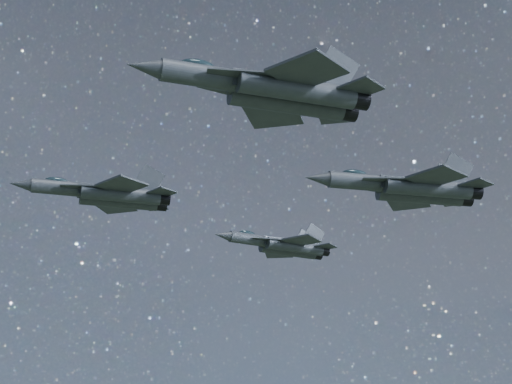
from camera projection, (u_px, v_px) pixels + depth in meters
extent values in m
cylinder|color=#2C3137|center=(67.00, 189.00, 86.80)|extent=(7.21, 2.39, 1.49)
cone|color=#2C3137|center=(21.00, 184.00, 85.66)|extent=(2.45, 1.62, 1.34)
ellipsoid|color=#1B2B31|center=(56.00, 181.00, 86.77)|extent=(2.39, 1.29, 0.74)
cube|color=#2C3137|center=(116.00, 193.00, 88.02)|extent=(7.96, 2.43, 1.24)
cylinder|color=#2C3137|center=(121.00, 195.00, 87.10)|extent=(8.16, 2.51, 1.49)
cylinder|color=#2C3137|center=(119.00, 201.00, 88.83)|extent=(8.16, 2.51, 1.49)
cylinder|color=black|center=(164.00, 199.00, 88.20)|extent=(1.41, 1.53, 1.38)
cylinder|color=black|center=(161.00, 204.00, 89.93)|extent=(1.41, 1.53, 1.38)
cube|color=#2C3137|center=(85.00, 187.00, 86.02)|extent=(5.03, 1.36, 0.11)
cube|color=#2C3137|center=(83.00, 195.00, 88.36)|extent=(5.05, 2.57, 0.11)
cube|color=#2C3137|center=(122.00, 185.00, 85.05)|extent=(5.42, 5.49, 0.19)
cube|color=#2C3137|center=(114.00, 206.00, 90.93)|extent=(5.02, 5.25, 0.19)
cube|color=#2C3137|center=(162.00, 192.00, 87.04)|extent=(3.20, 3.24, 0.14)
cube|color=#2C3137|center=(155.00, 206.00, 91.02)|extent=(2.95, 3.05, 0.14)
cube|color=#2C3137|center=(149.00, 180.00, 88.21)|extent=(3.34, 0.54, 3.40)
cube|color=#2C3137|center=(146.00, 188.00, 90.37)|extent=(3.28, 0.84, 3.40)
cylinder|color=#2C3137|center=(255.00, 240.00, 107.13)|extent=(6.94, 3.46, 1.44)
cone|color=#2C3137|center=(223.00, 235.00, 105.33)|extent=(2.50, 1.91, 1.29)
ellipsoid|color=#1B2B31|center=(247.00, 233.00, 106.92)|extent=(2.39, 1.59, 0.71)
cube|color=#2C3137|center=(289.00, 245.00, 109.08)|extent=(7.63, 3.63, 1.20)
cylinder|color=#2C3137|center=(295.00, 247.00, 108.30)|extent=(7.82, 3.74, 1.44)
cylinder|color=#2C3137|center=(288.00, 250.00, 109.86)|extent=(7.82, 3.74, 1.44)
cylinder|color=black|center=(324.00, 251.00, 110.03)|extent=(1.55, 1.63, 1.33)
cylinder|color=black|center=(317.00, 254.00, 111.59)|extent=(1.55, 1.63, 1.33)
cube|color=#2C3137|center=(271.00, 240.00, 106.72)|extent=(4.89, 1.58, 0.11)
cube|color=#2C3137|center=(262.00, 245.00, 108.83)|extent=(4.69, 3.20, 0.11)
cube|color=#2C3137|center=(302.00, 240.00, 106.42)|extent=(5.30, 5.24, 0.18)
cube|color=#2C3137|center=(279.00, 253.00, 111.72)|extent=(4.37, 4.71, 0.18)
cube|color=#2C3137|center=(326.00, 247.00, 108.93)|extent=(3.14, 3.12, 0.14)
cube|color=#2C3137|center=(310.00, 255.00, 112.52)|extent=(2.56, 2.70, 0.14)
cube|color=#2C3137|center=(314.00, 236.00, 109.81)|extent=(3.17, 0.87, 3.29)
cube|color=#2C3137|center=(305.00, 240.00, 111.76)|extent=(3.02, 1.36, 3.29)
cylinder|color=#2C3137|center=(214.00, 78.00, 66.25)|extent=(8.68, 3.29, 1.79)
cone|color=#2C3137|center=(144.00, 67.00, 64.62)|extent=(3.00, 2.08, 1.61)
ellipsoid|color=#1B2B31|center=(197.00, 65.00, 66.14)|extent=(2.90, 1.68, 0.88)
cube|color=#2C3137|center=(286.00, 90.00, 67.99)|extent=(9.57, 3.39, 1.49)
cylinder|color=#2C3137|center=(297.00, 90.00, 66.93)|extent=(9.81, 3.50, 1.79)
cylinder|color=#2C3137|center=(287.00, 102.00, 68.97)|extent=(9.81, 3.50, 1.79)
cylinder|color=black|center=(359.00, 99.00, 68.49)|extent=(1.77, 1.90, 1.65)
cylinder|color=black|center=(347.00, 111.00, 70.53)|extent=(1.77, 1.90, 1.65)
cube|color=#2C3137|center=(246.00, 74.00, 65.43)|extent=(5.98, 1.33, 0.14)
cube|color=#2C3137|center=(234.00, 92.00, 68.19)|extent=(6.02, 3.35, 0.14)
cube|color=#2C3137|center=(307.00, 71.00, 64.49)|extent=(6.55, 6.59, 0.23)
cube|color=#2C3137|center=(273.00, 113.00, 71.44)|extent=(5.87, 6.20, 0.23)
cube|color=#2C3137|center=(361.00, 88.00, 67.11)|extent=(3.87, 3.90, 0.17)
cube|color=#2C3137|center=(334.00, 115.00, 71.80)|extent=(3.45, 3.59, 0.17)
cube|color=#2C3137|center=(337.00, 70.00, 68.42)|extent=(4.00, 0.70, 4.09)
cube|color=#2C3137|center=(323.00, 86.00, 70.97)|extent=(3.90, 1.21, 4.09)
cylinder|color=#2C3137|center=(367.00, 182.00, 79.69)|extent=(7.52, 2.10, 1.57)
cone|color=#2C3137|center=(317.00, 178.00, 78.74)|extent=(2.50, 1.58, 1.40)
ellipsoid|color=#1B2B31|center=(354.00, 174.00, 79.71)|extent=(2.46, 1.23, 0.77)
cube|color=#2C3137|center=(420.00, 187.00, 80.70)|extent=(8.32, 2.10, 1.30)
cylinder|color=#2C3137|center=(428.00, 188.00, 79.71)|extent=(8.52, 2.18, 1.57)
cylinder|color=#2C3137|center=(420.00, 195.00, 81.55)|extent=(8.52, 2.18, 1.57)
cylinder|color=black|center=(474.00, 192.00, 80.62)|extent=(1.41, 1.54, 1.44)
cylinder|color=black|center=(465.00, 199.00, 82.46)|extent=(1.41, 1.54, 1.44)
cube|color=#2C3137|center=(391.00, 180.00, 78.76)|extent=(5.31, 1.71, 0.12)
cube|color=#2C3137|center=(380.00, 190.00, 81.25)|extent=(5.32, 2.43, 0.12)
cube|color=#2C3137|center=(436.00, 177.00, 77.53)|extent=(5.62, 5.73, 0.20)
cube|color=#2C3137|center=(408.00, 201.00, 83.78)|extent=(5.38, 5.59, 0.20)
cube|color=#2C3137|center=(476.00, 185.00, 79.41)|extent=(3.32, 3.37, 0.15)
cube|color=#2C3137|center=(455.00, 201.00, 83.65)|extent=(3.17, 3.26, 0.15)
cube|color=#2C3137|center=(456.00, 171.00, 80.72)|extent=(3.49, 0.51, 3.57)
cube|color=#2C3137|center=(446.00, 180.00, 83.01)|extent=(3.47, 0.70, 3.57)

